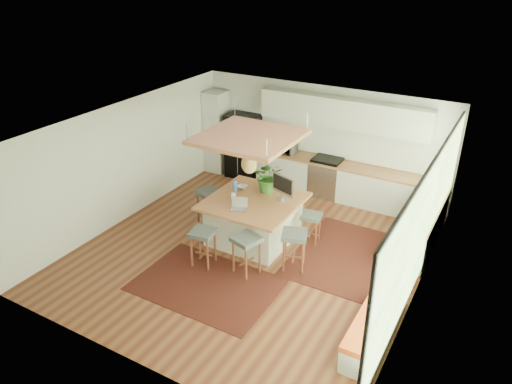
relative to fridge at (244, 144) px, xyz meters
The scene contains 33 objects.
floor 3.96m from the fridge, 56.50° to the right, with size 7.00×7.00×0.00m, color #522517.
ceiling 4.24m from the fridge, 56.50° to the right, with size 7.00×7.00×0.00m, color white.
wall_back 2.18m from the fridge, ahead, with size 6.50×6.50×0.00m, color silver.
wall_front 7.05m from the fridge, 72.44° to the right, with size 6.50×6.50×0.00m, color silver.
wall_left 3.43m from the fridge, 109.37° to the right, with size 7.00×7.00×0.00m, color silver.
wall_right 6.27m from the fridge, 30.83° to the right, with size 7.00×7.00×0.00m, color silver.
window_wall 6.25m from the fridge, 30.97° to the right, with size 0.10×6.20×2.60m, color black, non-canonical shape.
pantry 0.85m from the fridge, behind, with size 0.55×0.60×2.25m, color silver.
back_counter_base 2.72m from the fridge, ahead, with size 4.20×0.60×0.88m, color silver.
back_counter_top 2.67m from the fridge, ahead, with size 4.24×0.64×0.05m, color brown.
backsplash 2.72m from the fridge, ahead, with size 4.20×0.02×0.80m, color white.
upper_cabinets 2.94m from the fridge, ahead, with size 4.20×0.34×0.70m, color silver.
range 2.46m from the fridge, ahead, with size 0.76×0.62×1.00m, color #A5A5AA, non-canonical shape.
right_counter_base 5.22m from the fridge, 13.43° to the right, with size 0.60×2.50×0.88m, color silver.
right_counter_top 5.19m from the fridge, 13.43° to the right, with size 0.64×2.54×0.05m, color brown.
window_bench 6.75m from the fridge, 40.98° to the right, with size 0.52×2.00×0.50m, color silver, non-canonical shape.
ceiling_panel 3.53m from the fridge, 57.00° to the right, with size 1.86×1.86×0.80m, color brown, non-canonical shape.
rug_near 5.08m from the fridge, 67.12° to the right, with size 2.60×1.80×0.01m, color black.
rug_right 4.59m from the fridge, 32.64° to the right, with size 1.80×2.60×0.01m, color black.
fridge is the anchor object (origin of this frame).
island 3.38m from the fridge, 55.40° to the right, with size 1.85×1.85×0.93m, color brown, non-canonical shape.
stool_near_left 4.38m from the fridge, 69.60° to the right, with size 0.45×0.45×0.76m, color #3D4344, non-canonical shape.
stool_near_right 4.62m from the fridge, 58.46° to the right, with size 0.47×0.47×0.79m, color #3D4344, non-canonical shape.
stool_right_front 4.59m from the fridge, 46.87° to the right, with size 0.47×0.47×0.80m, color #3D4344, non-canonical shape.
stool_right_back 3.84m from the fridge, 37.33° to the right, with size 0.40×0.40×0.67m, color #3D4344, non-canonical shape.
stool_left_side 2.77m from the fridge, 75.91° to the right, with size 0.47×0.47×0.80m, color #3D4344, non-canonical shape.
laptop 3.76m from the fridge, 60.53° to the right, with size 0.32×0.34×0.24m, color #A5A5AA, non-canonical shape.
monitor 3.45m from the fridge, 45.48° to the right, with size 0.60×0.21×0.55m, color #A5A5AA, non-canonical shape.
microwave 1.29m from the fridge, ahead, with size 0.54×0.30×0.36m, color #A5A5AA.
island_plant 2.98m from the fridge, 48.86° to the right, with size 0.62×0.69×0.54m, color #1E4C19.
island_bowl 2.76m from the fridge, 59.67° to the right, with size 0.22×0.22×0.05m, color silver.
island_bottle_0 2.98m from the fridge, 63.04° to the right, with size 0.07×0.07×0.19m, color blue.
island_bottle_1 3.27m from the fridge, 62.69° to the right, with size 0.07×0.07×0.19m, color white.
Camera 1 is at (4.25, -7.33, 5.55)m, focal length 34.13 mm.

